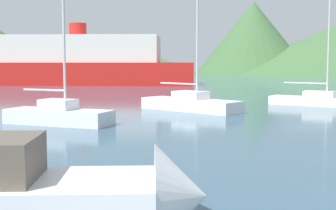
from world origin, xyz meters
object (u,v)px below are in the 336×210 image
(sailboat_middle, at_px, (319,99))
(sailboat_outer, at_px, (59,114))
(sailboat_inner, at_px, (191,102))
(motorboat_near, at_px, (45,194))
(ferry_distant, at_px, (78,63))

(sailboat_middle, relative_size, sailboat_outer, 1.27)
(sailboat_inner, bearing_deg, motorboat_near, -59.47)
(motorboat_near, relative_size, ferry_distant, 0.23)
(sailboat_inner, xyz_separation_m, sailboat_middle, (8.18, 4.10, -0.04))
(motorboat_near, xyz_separation_m, sailboat_inner, (1.14, 19.41, 0.07))
(ferry_distant, bearing_deg, motorboat_near, -77.27)
(ferry_distant, bearing_deg, sailboat_middle, -51.21)
(motorboat_near, distance_m, sailboat_middle, 25.29)
(sailboat_middle, bearing_deg, sailboat_inner, -128.71)
(sailboat_inner, relative_size, sailboat_middle, 1.04)
(sailboat_outer, bearing_deg, sailboat_middle, 51.91)
(motorboat_near, relative_size, sailboat_inner, 0.60)
(motorboat_near, xyz_separation_m, sailboat_middle, (9.32, 23.51, 0.03))
(sailboat_middle, relative_size, ferry_distant, 0.36)
(sailboat_inner, height_order, ferry_distant, sailboat_inner)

